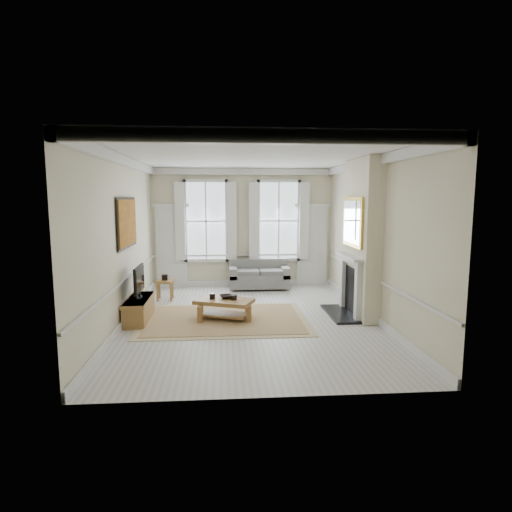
{
  "coord_description": "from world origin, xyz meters",
  "views": [
    {
      "loc": [
        -0.56,
        -8.8,
        2.57
      ],
      "look_at": [
        0.18,
        0.8,
        1.25
      ],
      "focal_mm": 30.0,
      "sensor_mm": 36.0,
      "label": 1
    }
  ],
  "objects": [
    {
      "name": "painting",
      "position": [
        -2.56,
        0.3,
        2.05
      ],
      "size": [
        0.05,
        1.66,
        1.06
      ],
      "primitive_type": "cube",
      "color": "#B17A1E",
      "rests_on": "left_wall"
    },
    {
      "name": "window_left",
      "position": [
        -1.05,
        3.55,
        1.9
      ],
      "size": [
        1.26,
        0.2,
        2.2
      ],
      "primitive_type": null,
      "color": "#B2BCC6",
      "rests_on": "back_wall"
    },
    {
      "name": "ceiling",
      "position": [
        0.0,
        0.0,
        3.4
      ],
      "size": [
        7.2,
        7.2,
        0.0
      ],
      "primitive_type": "plane",
      "rotation": [
        3.14,
        0.0,
        0.0
      ],
      "color": "white",
      "rests_on": "back_wall"
    },
    {
      "name": "mirror",
      "position": [
        2.21,
        0.2,
        2.05
      ],
      "size": [
        0.06,
        1.26,
        1.06
      ],
      "primitive_type": "cube",
      "color": "gold",
      "rests_on": "chimney_breast"
    },
    {
      "name": "tv_stand",
      "position": [
        -2.34,
        0.09,
        0.24
      ],
      "size": [
        0.43,
        1.35,
        0.48
      ],
      "primitive_type": "cube",
      "color": "olive",
      "rests_on": "floor"
    },
    {
      "name": "ceramic_pot_b",
      "position": [
        -0.35,
        -0.02,
        0.49
      ],
      "size": [
        0.14,
        0.14,
        0.1
      ],
      "primitive_type": "cylinder",
      "color": "black",
      "rests_on": "coffee_table"
    },
    {
      "name": "chimney_breast",
      "position": [
        2.43,
        0.2,
        1.7
      ],
      "size": [
        0.35,
        1.7,
        3.38
      ],
      "primitive_type": "cube",
      "color": "beige",
      "rests_on": "floor"
    },
    {
      "name": "tv",
      "position": [
        -2.32,
        0.09,
        0.88
      ],
      "size": [
        0.08,
        0.9,
        0.68
      ],
      "color": "black",
      "rests_on": "tv_stand"
    },
    {
      "name": "fireplace",
      "position": [
        2.2,
        0.2,
        0.73
      ],
      "size": [
        0.21,
        1.45,
        1.33
      ],
      "color": "silver",
      "rests_on": "floor"
    },
    {
      "name": "ceramic_pot_a",
      "position": [
        -0.8,
        0.08,
        0.5
      ],
      "size": [
        0.12,
        0.12,
        0.12
      ],
      "primitive_type": "cylinder",
      "color": "black",
      "rests_on": "coffee_table"
    },
    {
      "name": "door_right",
      "position": [
        2.05,
        3.56,
        1.15
      ],
      "size": [
        0.9,
        0.08,
        2.3
      ],
      "primitive_type": "cube",
      "color": "silver",
      "rests_on": "floor"
    },
    {
      "name": "left_wall",
      "position": [
        -2.6,
        0.0,
        1.7
      ],
      "size": [
        0.0,
        7.2,
        7.2
      ],
      "primitive_type": "plane",
      "rotation": [
        1.57,
        0.0,
        1.57
      ],
      "color": "beige",
      "rests_on": "floor"
    },
    {
      "name": "bowl",
      "position": [
        -0.5,
        0.13,
        0.47
      ],
      "size": [
        0.38,
        0.38,
        0.07
      ],
      "primitive_type": "imported",
      "rotation": [
        0.0,
        0.0,
        0.4
      ],
      "color": "black",
      "rests_on": "coffee_table"
    },
    {
      "name": "door_left",
      "position": [
        -2.05,
        3.56,
        1.15
      ],
      "size": [
        0.9,
        0.08,
        2.3
      ],
      "primitive_type": "cube",
      "color": "silver",
      "rests_on": "floor"
    },
    {
      "name": "hearth",
      "position": [
        2.0,
        0.2,
        0.03
      ],
      "size": [
        0.55,
        1.5,
        0.05
      ],
      "primitive_type": "cube",
      "color": "black",
      "rests_on": "floor"
    },
    {
      "name": "right_wall",
      "position": [
        2.6,
        0.0,
        1.7
      ],
      "size": [
        0.0,
        7.2,
        7.2
      ],
      "primitive_type": "plane",
      "rotation": [
        1.57,
        0.0,
        -1.57
      ],
      "color": "beige",
      "rests_on": "floor"
    },
    {
      "name": "window_right",
      "position": [
        1.05,
        3.55,
        1.9
      ],
      "size": [
        1.26,
        0.2,
        2.2
      ],
      "primitive_type": null,
      "color": "#B2BCC6",
      "rests_on": "back_wall"
    },
    {
      "name": "coffee_table",
      "position": [
        -0.55,
        0.03,
        0.36
      ],
      "size": [
        1.34,
        1.07,
        0.44
      ],
      "rotation": [
        0.0,
        0.0,
        -0.38
      ],
      "color": "olive",
      "rests_on": "rug"
    },
    {
      "name": "floor",
      "position": [
        0.0,
        0.0,
        0.0
      ],
      "size": [
        7.2,
        7.2,
        0.0
      ],
      "primitive_type": "plane",
      "color": "#B7B5AD",
      "rests_on": "ground"
    },
    {
      "name": "rug",
      "position": [
        -0.55,
        0.03,
        0.01
      ],
      "size": [
        3.5,
        2.6,
        0.02
      ],
      "primitive_type": "cube",
      "color": "#A28453",
      "rests_on": "floor"
    },
    {
      "name": "side_table",
      "position": [
        -2.04,
        1.93,
        0.4
      ],
      "size": [
        0.48,
        0.48,
        0.5
      ],
      "rotation": [
        0.0,
        0.0,
        -0.18
      ],
      "color": "olive",
      "rests_on": "floor"
    },
    {
      "name": "sofa",
      "position": [
        0.44,
        3.11,
        0.35
      ],
      "size": [
        1.67,
        0.81,
        0.82
      ],
      "color": "#60605E",
      "rests_on": "floor"
    },
    {
      "name": "back_wall",
      "position": [
        0.0,
        3.6,
        1.7
      ],
      "size": [
        5.2,
        0.0,
        5.2
      ],
      "primitive_type": "plane",
      "rotation": [
        1.57,
        0.0,
        0.0
      ],
      "color": "beige",
      "rests_on": "floor"
    }
  ]
}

